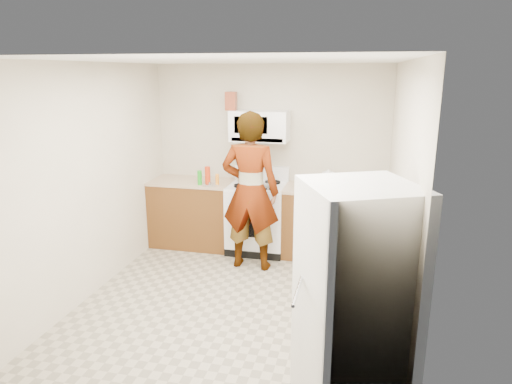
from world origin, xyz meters
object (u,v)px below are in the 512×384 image
(microwave, at_px, (260,126))
(fridge, at_px, (355,303))
(saucepan, at_px, (244,176))
(person, at_px, (250,192))
(gas_range, at_px, (258,216))
(kettle, at_px, (328,180))

(microwave, relative_size, fridge, 0.45)
(microwave, distance_m, saucepan, 0.72)
(microwave, distance_m, person, 1.00)
(saucepan, bearing_deg, fridge, -62.17)
(gas_range, relative_size, microwave, 1.49)
(microwave, relative_size, person, 0.39)
(kettle, bearing_deg, fridge, -90.93)
(microwave, bearing_deg, fridge, -65.66)
(person, distance_m, kettle, 1.09)
(person, relative_size, fridge, 1.15)
(microwave, xyz_separation_m, person, (0.04, -0.69, -0.72))
(kettle, relative_size, saucepan, 0.93)
(fridge, xyz_separation_m, saucepan, (-1.55, 2.94, 0.16))
(gas_range, height_order, microwave, microwave)
(gas_range, height_order, person, person)
(gas_range, bearing_deg, fridge, -64.70)
(gas_range, xyz_separation_m, kettle, (0.92, 0.08, 0.55))
(person, height_order, saucepan, person)
(microwave, distance_m, kettle, 1.14)
(gas_range, distance_m, microwave, 1.22)
(gas_range, distance_m, fridge, 3.16)
(gas_range, distance_m, saucepan, 0.57)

